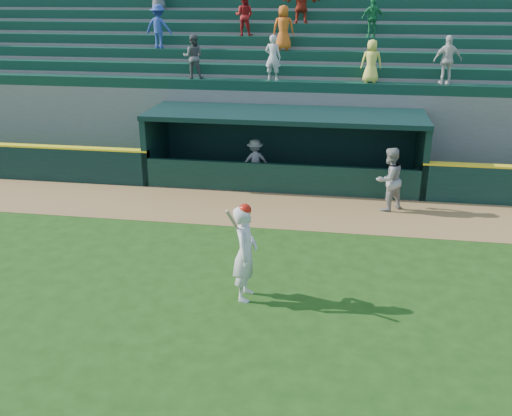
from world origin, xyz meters
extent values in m
plane|color=#1C4210|center=(0.00, 0.00, 0.00)|extent=(120.00, 120.00, 0.00)
cube|color=olive|center=(0.00, 4.90, 0.01)|extent=(40.00, 3.00, 0.01)
imported|color=gray|center=(3.44, 5.48, 0.98)|extent=(1.20, 1.18, 1.95)
imported|color=#A5A5A0|center=(-1.00, 7.52, 0.77)|extent=(1.13, 0.90, 1.54)
cube|color=slate|center=(0.00, 7.70, 0.02)|extent=(9.00, 2.60, 0.04)
cube|color=black|center=(-4.60, 7.70, 1.15)|extent=(0.20, 2.60, 2.30)
cube|color=black|center=(4.60, 7.70, 1.15)|extent=(0.20, 2.60, 2.30)
cube|color=black|center=(0.00, 9.00, 1.15)|extent=(9.40, 0.20, 2.30)
cube|color=black|center=(0.00, 7.70, 2.38)|extent=(9.40, 2.80, 0.16)
cube|color=black|center=(0.00, 6.48, 0.50)|extent=(9.00, 0.16, 1.00)
cube|color=brown|center=(0.00, 8.50, 0.25)|extent=(8.40, 0.45, 0.10)
cube|color=slate|center=(0.00, 9.53, 1.46)|extent=(34.00, 0.85, 2.91)
cube|color=#0F3828|center=(0.00, 9.41, 3.09)|extent=(34.00, 0.60, 0.36)
cube|color=slate|center=(0.00, 10.38, 1.68)|extent=(34.00, 0.85, 3.36)
cube|color=#0F3828|center=(0.00, 10.26, 3.54)|extent=(34.00, 0.60, 0.36)
cube|color=slate|center=(0.00, 11.22, 1.91)|extent=(34.00, 0.85, 3.81)
cube|color=#0F3828|center=(0.00, 11.11, 3.99)|extent=(34.00, 0.60, 0.36)
cube|color=slate|center=(0.00, 12.07, 2.13)|extent=(34.00, 0.85, 4.26)
cube|color=#0F3828|center=(0.00, 11.96, 4.44)|extent=(34.00, 0.60, 0.36)
cube|color=slate|center=(0.00, 12.93, 2.35)|extent=(34.00, 0.85, 4.71)
cube|color=#0F3828|center=(0.00, 12.81, 4.89)|extent=(34.00, 0.60, 0.36)
cube|color=slate|center=(0.00, 13.78, 2.58)|extent=(34.00, 0.85, 5.16)
cube|color=#0F3828|center=(0.00, 13.66, 5.34)|extent=(34.00, 0.60, 0.36)
cube|color=slate|center=(0.00, 14.62, 2.80)|extent=(34.00, 0.85, 5.61)
cube|color=#0F3828|center=(0.00, 14.51, 5.79)|extent=(34.00, 0.60, 0.36)
cube|color=slate|center=(0.00, 15.20, 2.80)|extent=(34.50, 0.30, 5.61)
imported|color=#D45A17|center=(-0.49, 11.12, 4.99)|extent=(0.84, 0.58, 1.64)
imported|color=silver|center=(5.36, 9.43, 4.09)|extent=(1.01, 0.55, 1.63)
imported|color=#A62B19|center=(0.02, 12.83, 5.88)|extent=(1.53, 0.57, 1.63)
imported|color=#525252|center=(-3.58, 9.43, 4.05)|extent=(0.83, 0.69, 1.56)
imported|color=#E8DF52|center=(2.81, 9.43, 4.00)|extent=(0.72, 0.47, 1.47)
imported|color=silver|center=(-0.65, 9.43, 4.06)|extent=(0.64, 0.48, 1.59)
imported|color=maroon|center=(-2.14, 11.97, 5.39)|extent=(0.82, 0.68, 1.53)
imported|color=#2A459B|center=(-5.40, 11.12, 4.99)|extent=(1.13, 0.74, 1.65)
imported|color=#1B7D40|center=(2.83, 11.97, 5.34)|extent=(0.90, 0.55, 1.43)
imported|color=silver|center=(0.11, -0.49, 1.06)|extent=(0.52, 0.78, 2.12)
sphere|color=red|center=(0.11, -0.49, 2.05)|extent=(0.27, 0.27, 0.27)
cylinder|color=tan|center=(-0.07, -0.71, 1.82)|extent=(0.30, 0.46, 0.76)
camera|label=1|loc=(2.08, -11.30, 6.27)|focal=40.00mm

